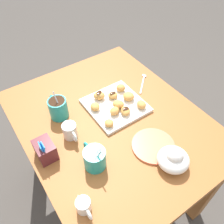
{
  "coord_description": "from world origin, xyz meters",
  "views": [
    {
      "loc": [
        -0.59,
        0.4,
        1.54
      ],
      "look_at": [
        0.02,
        -0.02,
        0.74
      ],
      "focal_mm": 37.87,
      "sensor_mm": 36.0,
      "label": 1
    }
  ],
  "objects_px": {
    "sugar_caddy": "(45,150)",
    "beignet_6": "(125,111)",
    "coffee_mug_teal_left": "(94,158)",
    "saucer_coral_left": "(153,146)",
    "beignet_9": "(95,107)",
    "dining_table": "(112,137)",
    "beignet_4": "(129,96)",
    "cream_pitcher_white": "(70,131)",
    "ice_cream_bowl": "(173,159)",
    "coffee_mug_teal_right": "(58,108)",
    "beignet_1": "(121,88)",
    "beignet_0": "(115,111)",
    "beignet_2": "(141,105)",
    "beignet_3": "(113,95)",
    "beignet_5": "(99,96)",
    "chocolate_sauce_pitcher": "(84,205)",
    "beignet_8": "(118,104)",
    "pastry_plate_square": "(115,105)",
    "beignet_7": "(109,123)"
  },
  "relations": [
    {
      "from": "beignet_5",
      "to": "coffee_mug_teal_right",
      "type": "bearing_deg",
      "value": 83.76
    },
    {
      "from": "beignet_0",
      "to": "dining_table",
      "type": "bearing_deg",
      "value": 115.35
    },
    {
      "from": "beignet_0",
      "to": "beignet_3",
      "type": "xyz_separation_m",
      "value": [
        0.09,
        -0.05,
        -0.0
      ]
    },
    {
      "from": "saucer_coral_left",
      "to": "beignet_6",
      "type": "bearing_deg",
      "value": -2.1
    },
    {
      "from": "beignet_5",
      "to": "beignet_8",
      "type": "height_order",
      "value": "beignet_5"
    },
    {
      "from": "beignet_0",
      "to": "beignet_2",
      "type": "relative_size",
      "value": 0.94
    },
    {
      "from": "beignet_1",
      "to": "beignet_9",
      "type": "relative_size",
      "value": 0.91
    },
    {
      "from": "sugar_caddy",
      "to": "beignet_7",
      "type": "height_order",
      "value": "sugar_caddy"
    },
    {
      "from": "ice_cream_bowl",
      "to": "coffee_mug_teal_right",
      "type": "bearing_deg",
      "value": 27.2
    },
    {
      "from": "saucer_coral_left",
      "to": "beignet_1",
      "type": "xyz_separation_m",
      "value": [
        0.35,
        -0.08,
        0.03
      ]
    },
    {
      "from": "cream_pitcher_white",
      "to": "beignet_8",
      "type": "distance_m",
      "value": 0.26
    },
    {
      "from": "beignet_5",
      "to": "beignet_8",
      "type": "distance_m",
      "value": 0.11
    },
    {
      "from": "beignet_7",
      "to": "beignet_8",
      "type": "bearing_deg",
      "value": -55.32
    },
    {
      "from": "dining_table",
      "to": "beignet_4",
      "type": "distance_m",
      "value": 0.22
    },
    {
      "from": "beignet_2",
      "to": "beignet_9",
      "type": "xyz_separation_m",
      "value": [
        0.11,
        0.19,
        -0.0
      ]
    },
    {
      "from": "beignet_0",
      "to": "beignet_9",
      "type": "xyz_separation_m",
      "value": [
        0.08,
        0.06,
        -0.0
      ]
    },
    {
      "from": "chocolate_sauce_pitcher",
      "to": "beignet_8",
      "type": "bearing_deg",
      "value": -49.37
    },
    {
      "from": "pastry_plate_square",
      "to": "coffee_mug_teal_left",
      "type": "height_order",
      "value": "coffee_mug_teal_left"
    },
    {
      "from": "dining_table",
      "to": "beignet_6",
      "type": "xyz_separation_m",
      "value": [
        -0.01,
        -0.07,
        0.17
      ]
    },
    {
      "from": "coffee_mug_teal_left",
      "to": "beignet_7",
      "type": "distance_m",
      "value": 0.19
    },
    {
      "from": "saucer_coral_left",
      "to": "pastry_plate_square",
      "type": "bearing_deg",
      "value": -0.65
    },
    {
      "from": "coffee_mug_teal_left",
      "to": "coffee_mug_teal_right",
      "type": "distance_m",
      "value": 0.32
    },
    {
      "from": "sugar_caddy",
      "to": "beignet_1",
      "type": "xyz_separation_m",
      "value": [
        0.14,
        -0.47,
        -0.01
      ]
    },
    {
      "from": "pastry_plate_square",
      "to": "coffee_mug_teal_right",
      "type": "height_order",
      "value": "coffee_mug_teal_right"
    },
    {
      "from": "sugar_caddy",
      "to": "saucer_coral_left",
      "type": "height_order",
      "value": "sugar_caddy"
    },
    {
      "from": "dining_table",
      "to": "beignet_3",
      "type": "xyz_separation_m",
      "value": [
        0.11,
        -0.08,
        0.17
      ]
    },
    {
      "from": "beignet_2",
      "to": "beignet_3",
      "type": "relative_size",
      "value": 1.1
    },
    {
      "from": "sugar_caddy",
      "to": "beignet_6",
      "type": "xyz_separation_m",
      "value": [
        -0.0,
        -0.39,
        -0.01
      ]
    },
    {
      "from": "coffee_mug_teal_left",
      "to": "saucer_coral_left",
      "type": "xyz_separation_m",
      "value": [
        -0.07,
        -0.25,
        -0.04
      ]
    },
    {
      "from": "beignet_1",
      "to": "beignet_2",
      "type": "height_order",
      "value": "beignet_1"
    },
    {
      "from": "beignet_3",
      "to": "beignet_1",
      "type": "bearing_deg",
      "value": -72.2
    },
    {
      "from": "saucer_coral_left",
      "to": "beignet_5",
      "type": "bearing_deg",
      "value": 6.26
    },
    {
      "from": "chocolate_sauce_pitcher",
      "to": "beignet_1",
      "type": "xyz_separation_m",
      "value": [
        0.41,
        -0.45,
        0.0
      ]
    },
    {
      "from": "ice_cream_bowl",
      "to": "beignet_7",
      "type": "xyz_separation_m",
      "value": [
        0.29,
        0.1,
        -0.01
      ]
    },
    {
      "from": "chocolate_sauce_pitcher",
      "to": "beignet_0",
      "type": "relative_size",
      "value": 1.9
    },
    {
      "from": "cream_pitcher_white",
      "to": "ice_cream_bowl",
      "type": "distance_m",
      "value": 0.44
    },
    {
      "from": "beignet_6",
      "to": "beignet_0",
      "type": "bearing_deg",
      "value": 58.11
    },
    {
      "from": "coffee_mug_teal_left",
      "to": "beignet_3",
      "type": "xyz_separation_m",
      "value": [
        0.26,
        -0.27,
        -0.02
      ]
    },
    {
      "from": "beignet_4",
      "to": "cream_pitcher_white",
      "type": "bearing_deg",
      "value": 95.17
    },
    {
      "from": "beignet_5",
      "to": "beignet_9",
      "type": "relative_size",
      "value": 1.12
    },
    {
      "from": "beignet_3",
      "to": "beignet_6",
      "type": "bearing_deg",
      "value": 174.5
    },
    {
      "from": "beignet_0",
      "to": "beignet_5",
      "type": "distance_m",
      "value": 0.13
    },
    {
      "from": "beignet_2",
      "to": "sugar_caddy",
      "type": "bearing_deg",
      "value": 88.3
    },
    {
      "from": "beignet_7",
      "to": "beignet_9",
      "type": "relative_size",
      "value": 0.87
    },
    {
      "from": "beignet_0",
      "to": "beignet_5",
      "type": "xyz_separation_m",
      "value": [
        0.13,
        0.0,
        0.0
      ]
    },
    {
      "from": "cream_pitcher_white",
      "to": "beignet_0",
      "type": "bearing_deg",
      "value": -92.51
    },
    {
      "from": "chocolate_sauce_pitcher",
      "to": "beignet_9",
      "type": "distance_m",
      "value": 0.46
    },
    {
      "from": "coffee_mug_teal_left",
      "to": "beignet_1",
      "type": "relative_size",
      "value": 2.99
    },
    {
      "from": "coffee_mug_teal_left",
      "to": "beignet_9",
      "type": "bearing_deg",
      "value": -31.98
    },
    {
      "from": "beignet_1",
      "to": "beignet_5",
      "type": "distance_m",
      "value": 0.12
    }
  ]
}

